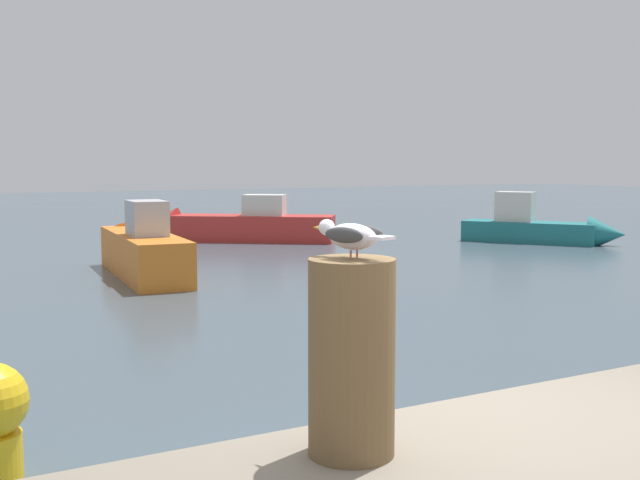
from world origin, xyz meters
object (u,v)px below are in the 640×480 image
(mooring_post, at_px, (352,357))
(seagull, at_px, (351,235))
(boat_orange, at_px, (140,249))
(boat_teal, at_px, (545,229))
(boat_red, at_px, (233,226))

(mooring_post, xyz_separation_m, seagull, (-0.00, 0.01, 0.47))
(mooring_post, height_order, seagull, seagull)
(mooring_post, distance_m, boat_orange, 13.54)
(seagull, relative_size, boat_teal, 0.09)
(mooring_post, distance_m, boat_red, 19.95)
(boat_teal, bearing_deg, boat_orange, -177.44)
(boat_orange, bearing_deg, mooring_post, -102.69)
(boat_red, bearing_deg, seagull, -111.41)
(mooring_post, relative_size, boat_orange, 0.15)
(boat_red, bearing_deg, mooring_post, -111.40)
(boat_teal, bearing_deg, boat_red, 147.30)
(seagull, relative_size, boat_red, 0.07)
(boat_teal, bearing_deg, mooring_post, -137.24)
(boat_orange, xyz_separation_m, boat_teal, (11.85, 0.53, -0.10))
(seagull, height_order, boat_orange, seagull)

